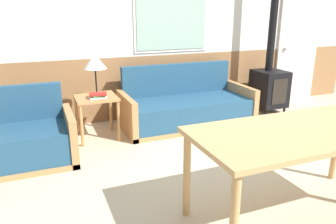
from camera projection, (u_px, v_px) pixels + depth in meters
ground_plane at (276, 189)px, 3.13m from camera, size 16.00×16.00×0.00m
wall_back at (171, 28)px, 5.05m from camera, size 7.20×0.09×2.70m
couch at (186, 108)px, 4.83m from camera, size 1.91×0.85×0.86m
armchair at (32, 141)px, 3.63m from camera, size 0.91×0.76×0.82m
side_table at (96, 104)px, 4.26m from camera, size 0.53×0.53×0.57m
table_lamp at (95, 62)px, 4.19m from camera, size 0.30×0.30×0.54m
book_stack at (98, 95)px, 4.14m from camera, size 0.24×0.19×0.06m
dining_table at (302, 138)px, 2.53m from camera, size 1.75×0.81×0.77m
wood_stove at (270, 77)px, 5.38m from camera, size 0.46×0.53×2.52m
entry_door at (298, 46)px, 5.99m from camera, size 0.88×0.09×2.02m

